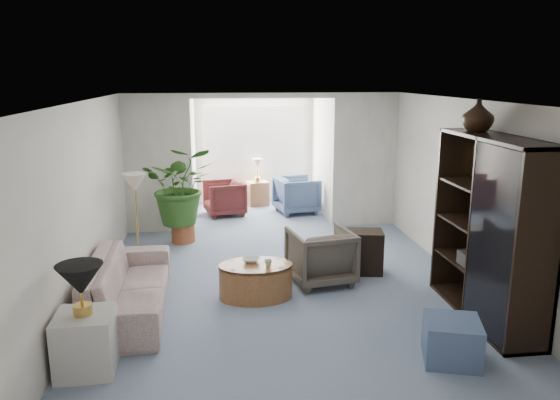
{
  "coord_description": "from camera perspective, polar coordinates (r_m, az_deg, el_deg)",
  "views": [
    {
      "loc": [
        -0.91,
        -6.69,
        2.82
      ],
      "look_at": [
        0.0,
        0.6,
        1.1
      ],
      "focal_mm": 34.53,
      "sensor_mm": 36.0,
      "label": 1
    }
  ],
  "objects": [
    {
      "name": "floor",
      "position": [
        7.31,
        0.59,
        -9.5
      ],
      "size": [
        6.0,
        6.0,
        0.0
      ],
      "primitive_type": "plane",
      "color": "#7B8CA2",
      "rests_on": "ground"
    },
    {
      "name": "sunroom_floor",
      "position": [
        11.19,
        -2.22,
        -1.44
      ],
      "size": [
        2.6,
        2.6,
        0.0
      ],
      "primitive_type": "plane",
      "color": "#7B8CA2",
      "rests_on": "ground"
    },
    {
      "name": "back_pier_left",
      "position": [
        9.86,
        -12.81,
        3.69
      ],
      "size": [
        1.2,
        0.12,
        2.5
      ],
      "primitive_type": "cube",
      "color": "white",
      "rests_on": "ground"
    },
    {
      "name": "back_pier_right",
      "position": [
        10.21,
        8.97,
        4.17
      ],
      "size": [
        1.2,
        0.12,
        2.5
      ],
      "primitive_type": "cube",
      "color": "white",
      "rests_on": "ground"
    },
    {
      "name": "back_header",
      "position": [
        9.74,
        -1.78,
        10.99
      ],
      "size": [
        2.6,
        0.12,
        0.1
      ],
      "primitive_type": "cube",
      "color": "white",
      "rests_on": "back_pier_left"
    },
    {
      "name": "window_pane",
      "position": [
        11.99,
        -2.73,
        6.35
      ],
      "size": [
        2.2,
        0.02,
        1.5
      ],
      "primitive_type": "cube",
      "color": "white"
    },
    {
      "name": "window_blinds",
      "position": [
        11.96,
        -2.72,
        6.33
      ],
      "size": [
        2.2,
        0.02,
        1.5
      ],
      "primitive_type": "cube",
      "color": "white"
    },
    {
      "name": "framed_picture",
      "position": [
        7.48,
        19.79,
        3.8
      ],
      "size": [
        0.04,
        0.5,
        0.4
      ],
      "primitive_type": "cube",
      "color": "beige"
    },
    {
      "name": "sofa",
      "position": [
        6.84,
        -15.82,
        -8.68
      ],
      "size": [
        0.95,
        2.29,
        0.66
      ],
      "primitive_type": "imported",
      "rotation": [
        0.0,
        0.0,
        1.6
      ],
      "color": "beige",
      "rests_on": "ground"
    },
    {
      "name": "end_table",
      "position": [
        5.68,
        -19.88,
        -14.02
      ],
      "size": [
        0.55,
        0.55,
        0.59
      ],
      "primitive_type": "cube",
      "rotation": [
        0.0,
        0.0,
        0.03
      ],
      "color": "beige",
      "rests_on": "ground"
    },
    {
      "name": "table_lamp",
      "position": [
        5.42,
        -20.41,
        -7.92
      ],
      "size": [
        0.44,
        0.44,
        0.3
      ],
      "primitive_type": "cone",
      "color": "black",
      "rests_on": "end_table"
    },
    {
      "name": "floor_lamp",
      "position": [
        8.26,
        -15.16,
        1.77
      ],
      "size": [
        0.36,
        0.36,
        0.28
      ],
      "primitive_type": "cone",
      "color": "#F5E2C3",
      "rests_on": "ground"
    },
    {
      "name": "coffee_table",
      "position": [
        7.01,
        -2.57,
        -8.55
      ],
      "size": [
        1.15,
        1.15,
        0.45
      ],
      "primitive_type": "cylinder",
      "rotation": [
        0.0,
        0.0,
        -0.24
      ],
      "color": "#9A6838",
      "rests_on": "ground"
    },
    {
      "name": "coffee_bowl",
      "position": [
        7.01,
        -3.07,
        -6.35
      ],
      "size": [
        0.27,
        0.27,
        0.06
      ],
      "primitive_type": "imported",
      "rotation": [
        0.0,
        0.0,
        -0.24
      ],
      "color": "silver",
      "rests_on": "coffee_table"
    },
    {
      "name": "coffee_cup",
      "position": [
        6.83,
        -1.26,
        -6.71
      ],
      "size": [
        0.12,
        0.12,
        0.09
      ],
      "primitive_type": "imported",
      "rotation": [
        0.0,
        0.0,
        -0.24
      ],
      "color": "beige",
      "rests_on": "coffee_table"
    },
    {
      "name": "wingback_chair",
      "position": [
        7.47,
        4.34,
        -5.92
      ],
      "size": [
        0.94,
        0.96,
        0.76
      ],
      "primitive_type": "imported",
      "rotation": [
        0.0,
        0.0,
        3.31
      ],
      "color": "#5D5649",
      "rests_on": "ground"
    },
    {
      "name": "side_table_dark",
      "position": [
        7.93,
        8.89,
        -5.43
      ],
      "size": [
        0.58,
        0.5,
        0.62
      ],
      "primitive_type": "cube",
      "rotation": [
        0.0,
        0.0,
        -0.18
      ],
      "color": "black",
      "rests_on": "ground"
    },
    {
      "name": "entertainment_cabinet",
      "position": [
        6.66,
        21.33,
        -2.92
      ],
      "size": [
        0.52,
        1.94,
        2.15
      ],
      "primitive_type": "cube",
      "color": "black",
      "rests_on": "ground"
    },
    {
      "name": "cabinet_urn",
      "position": [
        6.89,
        20.25,
        8.42
      ],
      "size": [
        0.37,
        0.37,
        0.39
      ],
      "primitive_type": "imported",
      "color": "black",
      "rests_on": "entertainment_cabinet"
    },
    {
      "name": "ottoman",
      "position": [
        5.83,
        17.74,
        -14.0
      ],
      "size": [
        0.67,
        0.67,
        0.43
      ],
      "primitive_type": "cube",
      "rotation": [
        0.0,
        0.0,
        -0.29
      ],
      "color": "slate",
      "rests_on": "ground"
    },
    {
      "name": "plant_pot",
      "position": [
        9.43,
        -10.21,
        -3.43
      ],
      "size": [
        0.4,
        0.4,
        0.32
      ],
      "primitive_type": "cylinder",
      "color": "#A0532E",
      "rests_on": "ground"
    },
    {
      "name": "house_plant",
      "position": [
        9.23,
        -10.42,
        1.54
      ],
      "size": [
        1.21,
        1.05,
        1.35
      ],
      "primitive_type": "imported",
      "color": "#2F5B1F",
      "rests_on": "plant_pot"
    },
    {
      "name": "sunroom_chair_blue",
      "position": [
        11.18,
        1.78,
        0.54
      ],
      "size": [
        0.97,
        0.96,
        0.75
      ],
      "primitive_type": "imported",
      "rotation": [
        0.0,
        0.0,
        1.77
      ],
      "color": "slate",
      "rests_on": "ground"
    },
    {
      "name": "sunroom_chair_maroon",
      "position": [
        11.06,
        -5.92,
        0.21
      ],
      "size": [
        0.91,
        0.89,
        0.7
      ],
      "primitive_type": "imported",
      "rotation": [
        0.0,
        0.0,
        -1.37
      ],
      "color": "#56221D",
      "rests_on": "ground"
    },
    {
      "name": "sunroom_table",
      "position": [
        11.85,
        -2.37,
        0.7
      ],
      "size": [
        0.49,
        0.42,
        0.53
      ],
      "primitive_type": "cube",
      "rotation": [
        0.0,
        0.0,
        0.2
      ],
      "color": "#9A6838",
      "rests_on": "ground"
    },
    {
      "name": "shelf_clutter",
      "position": [
        6.47,
        21.81,
        -4.31
      ],
      "size": [
        0.3,
        1.04,
        1.06
      ],
      "color": "#2C2522",
      "rests_on": "entertainment_cabinet"
    }
  ]
}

